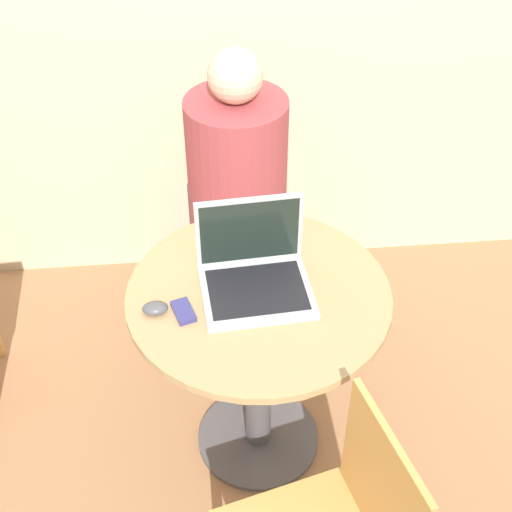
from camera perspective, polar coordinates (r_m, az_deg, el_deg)
name	(u,v)px	position (r m, az deg, el deg)	size (l,w,h in m)	color
ground_plane	(258,438)	(2.71, 0.18, -14.37)	(12.00, 12.00, 0.00)	#9E704C
round_table	(259,338)	(2.28, 0.21, -6.58)	(0.80, 0.80, 0.75)	#4C4C51
laptop	(254,272)	(2.12, -0.13, -1.31)	(0.34, 0.29, 0.26)	#B7B7BC
cell_phone	(183,311)	(2.08, -5.83, -4.43)	(0.08, 0.11, 0.02)	navy
computer_mouse	(155,308)	(2.09, -8.08, -4.17)	(0.08, 0.05, 0.03)	#4C4C51
person_seated	(236,211)	(2.84, -1.60, 3.61)	(0.38, 0.58, 1.22)	#3D4766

